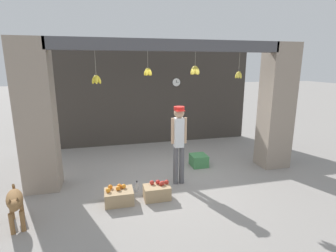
% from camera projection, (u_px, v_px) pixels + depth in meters
% --- Properties ---
extents(ground_plane, '(60.00, 60.00, 0.00)m').
position_uv_depth(ground_plane, '(173.00, 180.00, 6.03)').
color(ground_plane, gray).
extents(shop_back_wall, '(6.87, 0.12, 3.11)m').
position_uv_depth(shop_back_wall, '(149.00, 97.00, 8.59)').
color(shop_back_wall, '#38332D').
rests_on(shop_back_wall, ground_plane).
extents(shop_pillar_left, '(0.70, 0.60, 3.11)m').
position_uv_depth(shop_pillar_left, '(37.00, 117.00, 5.30)').
color(shop_pillar_left, gray).
rests_on(shop_pillar_left, ground_plane).
extents(shop_pillar_right, '(0.70, 0.60, 3.11)m').
position_uv_depth(shop_pillar_right, '(276.00, 107.00, 6.61)').
color(shop_pillar_right, gray).
rests_on(shop_pillar_right, ground_plane).
extents(storefront_awning, '(4.97, 0.26, 0.90)m').
position_uv_depth(storefront_awning, '(172.00, 47.00, 5.46)').
color(storefront_awning, '#4C4C51').
extents(dog, '(0.42, 0.89, 0.65)m').
position_uv_depth(dog, '(15.00, 202.00, 4.23)').
color(dog, olive).
rests_on(dog, ground_plane).
extents(shopkeeper, '(0.34, 0.29, 1.74)m').
position_uv_depth(shopkeeper, '(179.00, 139.00, 5.65)').
color(shopkeeper, '#56565B').
rests_on(shopkeeper, ground_plane).
extents(fruit_crate_oranges, '(0.54, 0.40, 0.35)m').
position_uv_depth(fruit_crate_oranges, '(119.00, 196.00, 5.02)').
color(fruit_crate_oranges, tan).
rests_on(fruit_crate_oranges, ground_plane).
extents(fruit_crate_apples, '(0.52, 0.34, 0.35)m').
position_uv_depth(fruit_crate_apples, '(157.00, 192.00, 5.18)').
color(fruit_crate_apples, tan).
rests_on(fruit_crate_apples, ground_plane).
extents(produce_box_green, '(0.41, 0.44, 0.30)m').
position_uv_depth(produce_box_green, '(199.00, 160.00, 6.86)').
color(produce_box_green, '#42844C').
rests_on(produce_box_green, ground_plane).
extents(water_bottle, '(0.07, 0.07, 0.23)m').
position_uv_depth(water_bottle, '(137.00, 186.00, 5.49)').
color(water_bottle, silver).
rests_on(water_bottle, ground_plane).
extents(wall_clock, '(0.27, 0.03, 0.27)m').
position_uv_depth(wall_clock, '(176.00, 82.00, 8.62)').
color(wall_clock, black).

